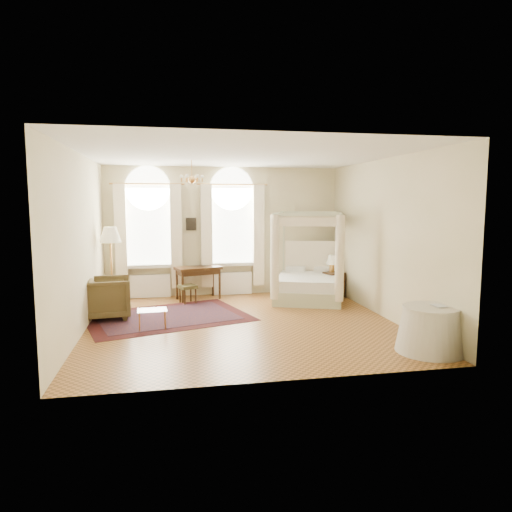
% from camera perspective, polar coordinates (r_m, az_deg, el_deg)
% --- Properties ---
extents(ground, '(6.00, 6.00, 0.00)m').
position_cam_1_polar(ground, '(9.18, -1.67, -8.43)').
color(ground, '#A0642E').
rests_on(ground, ground).
extents(room_walls, '(6.00, 6.00, 6.00)m').
position_cam_1_polar(room_walls, '(8.87, -1.72, 4.00)').
color(room_walls, beige).
rests_on(room_walls, ground).
extents(window_left, '(1.62, 0.27, 3.29)m').
position_cam_1_polar(window_left, '(11.67, -13.23, 2.06)').
color(window_left, white).
rests_on(window_left, room_walls).
extents(window_right, '(1.62, 0.27, 3.29)m').
position_cam_1_polar(window_right, '(11.77, -2.96, 2.27)').
color(window_right, white).
rests_on(window_right, room_walls).
extents(chandelier, '(0.51, 0.45, 0.50)m').
position_cam_1_polar(chandelier, '(9.98, -8.03, 9.57)').
color(chandelier, '#B9803D').
rests_on(chandelier, room_walls).
extents(wall_pictures, '(2.54, 0.03, 0.39)m').
position_cam_1_polar(wall_pictures, '(11.83, -3.58, 4.25)').
color(wall_pictures, black).
rests_on(wall_pictures, room_walls).
extents(canopy_bed, '(2.18, 2.40, 2.16)m').
position_cam_1_polar(canopy_bed, '(11.35, 6.57, -3.00)').
color(canopy_bed, '#B8BE9A').
rests_on(canopy_bed, ground).
extents(nightstand, '(0.54, 0.51, 0.63)m').
position_cam_1_polar(nightstand, '(11.81, 9.72, -3.53)').
color(nightstand, '#3C2410').
rests_on(nightstand, ground).
extents(nightstand_lamp, '(0.29, 0.29, 0.43)m').
position_cam_1_polar(nightstand_lamp, '(11.79, 9.47, -0.60)').
color(nightstand_lamp, '#B9803D').
rests_on(nightstand_lamp, nightstand).
extents(writing_desk, '(1.21, 0.86, 0.82)m').
position_cam_1_polar(writing_desk, '(11.37, -7.24, -1.93)').
color(writing_desk, '#3C2410').
rests_on(writing_desk, ground).
extents(laptop, '(0.31, 0.20, 0.02)m').
position_cam_1_polar(laptop, '(11.43, -6.91, -1.22)').
color(laptop, black).
rests_on(laptop, writing_desk).
extents(stool, '(0.49, 0.49, 0.43)m').
position_cam_1_polar(stool, '(11.05, -8.53, -4.00)').
color(stool, '#413C1C').
rests_on(stool, ground).
extents(armchair, '(1.06, 1.03, 0.87)m').
position_cam_1_polar(armchair, '(9.97, -18.14, -4.99)').
color(armchair, '#493C1F').
rests_on(armchair, ground).
extents(coffee_table, '(0.57, 0.41, 0.37)m').
position_cam_1_polar(coffee_table, '(8.95, -12.85, -6.77)').
color(coffee_table, silver).
rests_on(coffee_table, ground).
extents(floor_lamp, '(0.48, 0.48, 1.85)m').
position_cam_1_polar(floor_lamp, '(10.73, -17.74, 2.04)').
color(floor_lamp, '#B9803D').
rests_on(floor_lamp, ground).
extents(oriental_rug, '(3.77, 3.16, 0.01)m').
position_cam_1_polar(oriental_rug, '(9.85, -11.01, -7.46)').
color(oriental_rug, '#431010').
rests_on(oriental_rug, ground).
extents(side_table, '(1.09, 1.09, 0.74)m').
position_cam_1_polar(side_table, '(7.95, 20.95, -8.58)').
color(side_table, beige).
rests_on(side_table, ground).
extents(book, '(0.19, 0.25, 0.02)m').
position_cam_1_polar(book, '(7.85, 21.37, -5.87)').
color(book, black).
rests_on(book, side_table).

